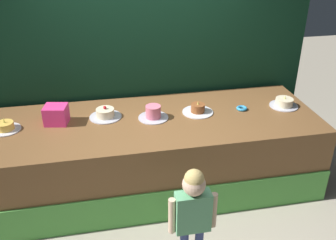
% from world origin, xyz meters
% --- Properties ---
extents(ground_plane, '(12.00, 12.00, 0.00)m').
position_xyz_m(ground_plane, '(0.00, 0.00, 0.00)').
color(ground_plane, '#ADA38E').
extents(stage_platform, '(3.51, 1.26, 0.84)m').
position_xyz_m(stage_platform, '(0.00, 0.61, 0.42)').
color(stage_platform, brown).
rests_on(stage_platform, ground_plane).
extents(curtain_backdrop, '(3.97, 0.08, 2.90)m').
position_xyz_m(curtain_backdrop, '(0.00, 1.34, 1.45)').
color(curtain_backdrop, '#113823').
rests_on(curtain_backdrop, ground_plane).
extents(child_figure, '(0.40, 0.18, 1.04)m').
position_xyz_m(child_figure, '(0.11, -0.63, 0.67)').
color(child_figure, '#3F4C8C').
rests_on(child_figure, ground_plane).
extents(pink_box, '(0.26, 0.24, 0.19)m').
position_xyz_m(pink_box, '(-1.00, 0.74, 0.93)').
color(pink_box, '#F63788').
rests_on(pink_box, stage_platform).
extents(donut, '(0.12, 0.12, 0.03)m').
position_xyz_m(donut, '(1.00, 0.67, 0.85)').
color(donut, '#3399D8').
rests_on(donut, stage_platform).
extents(cake_far_left, '(0.29, 0.29, 0.14)m').
position_xyz_m(cake_far_left, '(-1.49, 0.69, 0.87)').
color(cake_far_left, silver).
rests_on(cake_far_left, stage_platform).
extents(cake_left, '(0.34, 0.34, 0.13)m').
position_xyz_m(cake_left, '(-0.50, 0.78, 0.88)').
color(cake_left, silver).
rests_on(cake_left, stage_platform).
extents(cake_center, '(0.32, 0.32, 0.14)m').
position_xyz_m(cake_center, '(0.00, 0.66, 0.90)').
color(cake_center, silver).
rests_on(cake_center, stage_platform).
extents(cake_right, '(0.34, 0.34, 0.14)m').
position_xyz_m(cake_right, '(0.50, 0.69, 0.87)').
color(cake_right, silver).
rests_on(cake_right, stage_platform).
extents(cake_far_right, '(0.32, 0.32, 0.13)m').
position_xyz_m(cake_far_right, '(1.49, 0.66, 0.88)').
color(cake_far_right, silver).
rests_on(cake_far_right, stage_platform).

